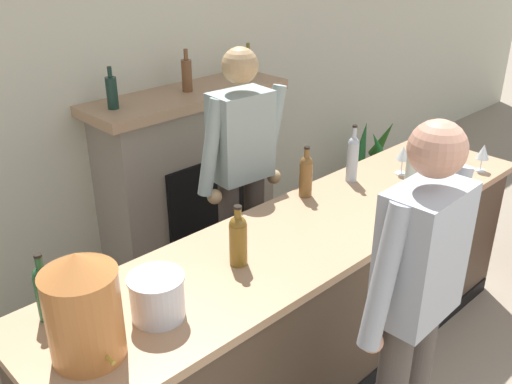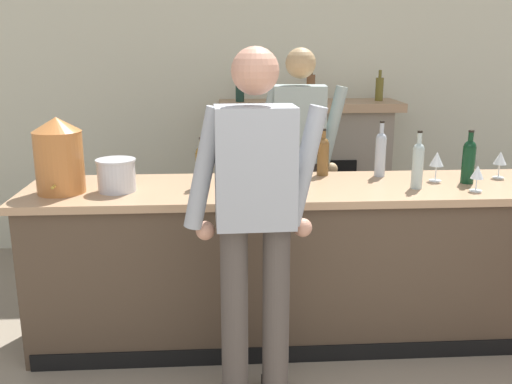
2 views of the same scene
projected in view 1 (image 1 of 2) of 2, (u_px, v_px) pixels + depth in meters
name	position (u px, v px, depth m)	size (l,w,h in m)	color
wall_back_panel	(145.00, 80.00, 4.00)	(12.00, 0.07, 2.75)	beige
bar_counter	(311.00, 302.00, 3.14)	(3.14, 0.73, 0.97)	#48382A
fireplace_stone	(190.00, 177.00, 4.22)	(1.49, 0.52, 1.61)	gray
potted_plant_corner	(374.00, 158.00, 5.58)	(0.40, 0.43, 0.67)	#8F5D3D
person_customer	(413.00, 309.00, 2.27)	(0.66, 0.31, 1.77)	#48403B
person_bartender	(242.00, 177.00, 3.47)	(0.66, 0.33, 1.76)	#483F39
copper_dispenser	(83.00, 306.00, 1.97)	(0.27, 0.31, 0.43)	#B86D35
ice_bucket_steel	(157.00, 297.00, 2.22)	(0.22, 0.22, 0.19)	silver
wine_bottle_chardonnay_pale	(44.00, 290.00, 2.19)	(0.07, 0.07, 0.29)	#1E4926
wine_bottle_cabernet_heavy	(353.00, 157.00, 3.37)	(0.07, 0.07, 0.35)	#9FAAB7
wine_bottle_port_short	(238.00, 238.00, 2.55)	(0.08, 0.08, 0.29)	brown
wine_bottle_burgundy_dark	(411.00, 167.00, 3.25)	(0.07, 0.07, 0.34)	#9CAEAB
wine_bottle_rose_blush	(427.00, 148.00, 3.54)	(0.08, 0.08, 0.32)	black
wine_bottle_riesling_slim	(306.00, 174.00, 3.19)	(0.07, 0.07, 0.30)	brown
wine_glass_by_dispenser	(483.00, 153.00, 3.52)	(0.08, 0.08, 0.17)	silver
wine_glass_mid_counter	(403.00, 154.00, 3.47)	(0.08, 0.08, 0.18)	silver
wine_glass_front_left	(453.00, 164.00, 3.41)	(0.07, 0.07, 0.15)	silver
wine_glass_back_row	(431.00, 137.00, 3.78)	(0.08, 0.08, 0.17)	silver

